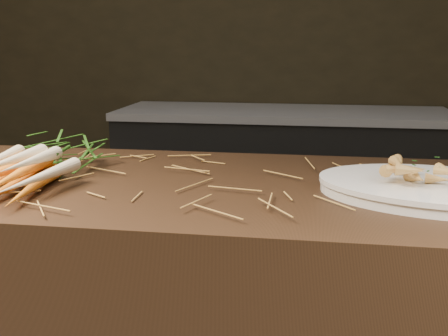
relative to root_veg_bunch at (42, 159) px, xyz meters
name	(u,v)px	position (x,y,z in m)	size (l,w,h in m)	color
back_counter	(281,183)	(0.45, 1.91, -0.53)	(1.82, 0.62, 0.84)	black
straw_bedding	(109,175)	(0.15, 0.03, -0.04)	(1.40, 0.60, 0.02)	olive
root_veg_bunch	(42,159)	(0.00, 0.00, 0.00)	(0.21, 0.53, 0.10)	orange
serving_platter	(440,191)	(0.89, -0.01, -0.03)	(0.49, 0.33, 0.03)	white
roasted_veg_heap	(441,172)	(0.89, -0.01, 0.01)	(0.24, 0.18, 0.05)	#B47B41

